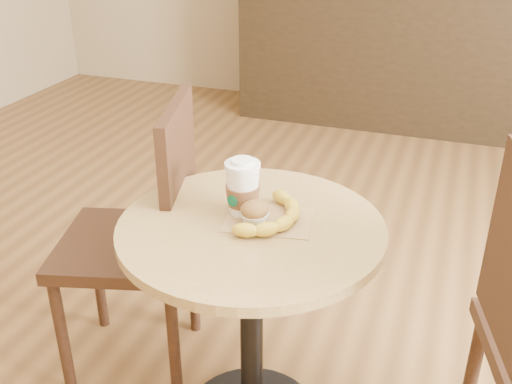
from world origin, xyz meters
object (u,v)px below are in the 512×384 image
cafe_table (251,284)px  coffee_cup (243,189)px  banana (275,215)px  chair_left (145,233)px  muffin (254,213)px

cafe_table → coffee_cup: coffee_cup is taller
cafe_table → banana: bearing=30.3°
chair_left → banana: 0.55m
chair_left → banana: bearing=60.9°
muffin → banana: 0.06m
banana → cafe_table: bearing=-135.1°
muffin → banana: (0.05, 0.04, -0.01)m
coffee_cup → banana: size_ratio=0.58×
cafe_table → coffee_cup: bearing=129.9°
muffin → banana: muffin is taller
muffin → cafe_table: bearing=164.0°
chair_left → coffee_cup: size_ratio=6.02×
chair_left → muffin: chair_left is taller
cafe_table → coffee_cup: (-0.04, 0.05, 0.28)m
coffee_cup → banana: 0.11m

